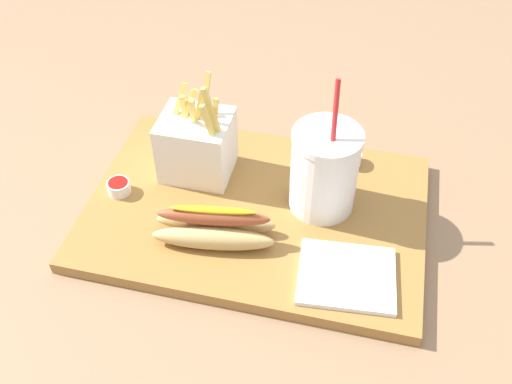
{
  "coord_description": "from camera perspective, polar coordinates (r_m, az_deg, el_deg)",
  "views": [
    {
      "loc": [
        0.14,
        -0.58,
        0.64
      ],
      "look_at": [
        0.0,
        0.0,
        0.05
      ],
      "focal_mm": 40.6,
      "sensor_mm": 36.0,
      "label": 1
    }
  ],
  "objects": [
    {
      "name": "ground_plane",
      "position": [
        0.88,
        -0.0,
        -2.79
      ],
      "size": [
        2.4,
        2.4,
        0.02
      ],
      "primitive_type": "cube",
      "color": "#8C6B4C"
    },
    {
      "name": "ketchup_cup_1",
      "position": [
        0.93,
        9.29,
        3.37
      ],
      "size": [
        0.03,
        0.03,
        0.02
      ],
      "color": "white",
      "rests_on": "food_tray"
    },
    {
      "name": "hot_dog_1",
      "position": [
        0.8,
        -4.14,
        -3.47
      ],
      "size": [
        0.18,
        0.08,
        0.06
      ],
      "color": "tan",
      "rests_on": "food_tray"
    },
    {
      "name": "soda_cup",
      "position": [
        0.82,
        6.73,
        2.15
      ],
      "size": [
        0.1,
        0.1,
        0.21
      ],
      "color": "white",
      "rests_on": "food_tray"
    },
    {
      "name": "ketchup_cup_2",
      "position": [
        0.89,
        -13.37,
        0.52
      ],
      "size": [
        0.03,
        0.03,
        0.02
      ],
      "color": "white",
      "rests_on": "food_tray"
    },
    {
      "name": "napkin_stack",
      "position": [
        0.78,
        8.91,
        -8.16
      ],
      "size": [
        0.14,
        0.12,
        0.01
      ],
      "primitive_type": "cube",
      "rotation": [
        0.0,
        0.0,
        0.09
      ],
      "color": "white",
      "rests_on": "food_tray"
    },
    {
      "name": "fries_basket",
      "position": [
        0.88,
        -5.85,
        4.68
      ],
      "size": [
        0.1,
        0.09,
        0.17
      ],
      "color": "white",
      "rests_on": "food_tray"
    },
    {
      "name": "food_tray",
      "position": [
        0.86,
        -0.0,
        -1.89
      ],
      "size": [
        0.49,
        0.34,
        0.02
      ],
      "primitive_type": "cube",
      "color": "olive",
      "rests_on": "ground_plane"
    }
  ]
}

